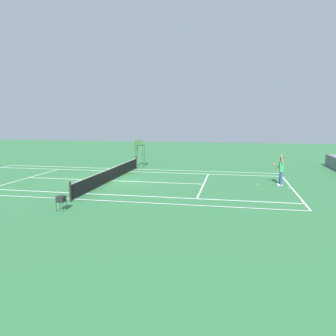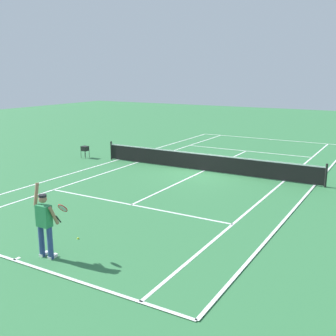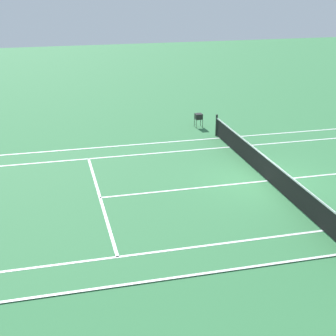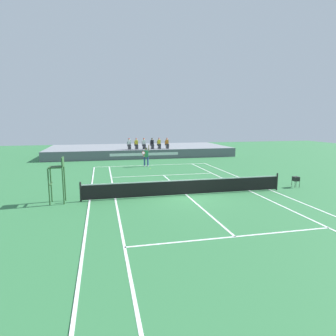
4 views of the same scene
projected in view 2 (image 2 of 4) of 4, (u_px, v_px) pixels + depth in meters
name	position (u px, v px, depth m)	size (l,w,h in m)	color
ground_plane	(204.00, 171.00, 21.05)	(80.00, 80.00, 0.00)	#337542
court	(204.00, 171.00, 21.05)	(11.08, 23.88, 0.03)	#337542
net	(204.00, 162.00, 20.93)	(11.98, 0.10, 1.07)	black
tennis_player	(45.00, 224.00, 11.00)	(0.76, 0.63, 2.08)	navy
tennis_ball	(78.00, 238.00, 12.45)	(0.07, 0.07, 0.07)	#D1E533
ball_hopper	(85.00, 148.00, 24.31)	(0.36, 0.36, 0.70)	black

